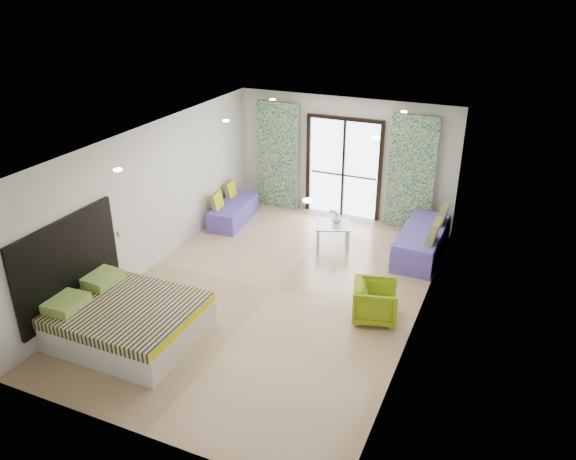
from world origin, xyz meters
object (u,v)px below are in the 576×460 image
at_px(daybed_left, 233,211).
at_px(armchair, 375,300).
at_px(daybed_right, 423,241).
at_px(coffee_table, 333,226).
at_px(bed, 126,320).

distance_m(daybed_left, armchair, 4.72).
distance_m(daybed_right, coffee_table, 1.81).
height_order(bed, daybed_left, daybed_left).
xyz_separation_m(bed, coffee_table, (1.81, 4.32, 0.10)).
relative_size(daybed_right, armchair, 2.84).
xyz_separation_m(daybed_left, coffee_table, (2.45, -0.22, 0.16)).
relative_size(bed, coffee_table, 2.37).
height_order(bed, coffee_table, coffee_table).
xyz_separation_m(coffee_table, armchair, (1.54, -2.32, -0.05)).
relative_size(bed, daybed_left, 1.28).
bearing_deg(armchair, daybed_right, -20.28).
relative_size(daybed_left, armchair, 2.33).
height_order(daybed_right, coffee_table, daybed_right).
bearing_deg(coffee_table, daybed_right, 8.20).
xyz_separation_m(bed, daybed_right, (3.60, 4.58, 0.00)).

